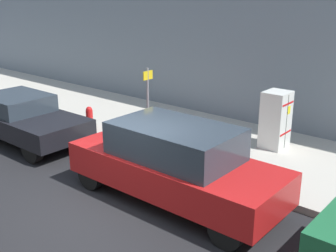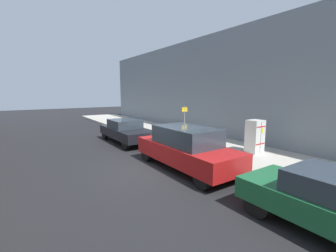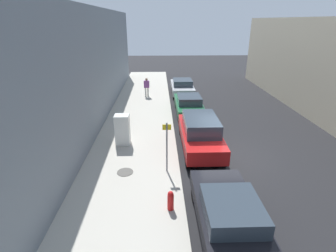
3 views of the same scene
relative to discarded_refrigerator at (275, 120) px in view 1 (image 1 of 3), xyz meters
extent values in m
plane|color=black|center=(5.16, -1.13, -0.98)|extent=(80.00, 80.00, 0.00)
cube|color=#B2ADA0|center=(0.60, -1.13, -0.89)|extent=(4.42, 44.00, 0.17)
cube|color=slate|center=(-2.60, -1.13, 2.54)|extent=(1.99, 39.60, 7.03)
cube|color=silver|center=(0.00, 0.00, 0.00)|extent=(0.75, 0.65, 1.62)
cube|color=black|center=(0.00, 0.33, 0.00)|extent=(0.01, 0.01, 1.54)
cube|color=yellow|center=(-0.09, 0.33, 0.32)|extent=(0.16, 0.01, 0.22)
cube|color=red|center=(0.00, 0.33, 0.52)|extent=(0.67, 0.01, 0.05)
cube|color=red|center=(0.00, 0.33, -0.32)|extent=(0.67, 0.01, 0.05)
cylinder|color=#47443F|center=(0.42, -2.85, -0.80)|extent=(0.70, 0.70, 0.02)
cylinder|color=slate|center=(2.23, -2.79, 0.32)|extent=(0.07, 0.07, 2.26)
cube|color=yellow|center=(2.23, -2.77, 1.25)|extent=(0.36, 0.02, 0.24)
cylinder|color=red|center=(2.29, -5.30, -0.50)|extent=(0.22, 0.22, 0.61)
sphere|color=red|center=(2.29, -5.30, -0.18)|extent=(0.20, 0.20, 0.20)
cube|color=black|center=(4.03, -6.35, -0.33)|extent=(1.87, 4.67, 0.55)
cube|color=#2D3842|center=(4.03, -6.58, 0.19)|extent=(1.65, 1.96, 0.50)
cylinder|color=black|center=(3.23, -4.63, -0.61)|extent=(0.22, 0.74, 0.74)
cylinder|color=black|center=(4.84, -4.63, -0.61)|extent=(0.22, 0.74, 0.74)
cylinder|color=black|center=(3.23, -8.06, -0.61)|extent=(0.22, 0.74, 0.74)
cube|color=red|center=(4.03, -0.36, -0.28)|extent=(1.89, 4.90, 0.70)
cube|color=#2D3842|center=(4.03, -0.36, 0.42)|extent=(1.66, 2.69, 0.70)
cylinder|color=black|center=(3.22, 1.50, -0.63)|extent=(0.22, 0.69, 0.69)
cylinder|color=black|center=(4.85, 1.50, -0.63)|extent=(0.22, 0.69, 0.69)
cylinder|color=black|center=(3.22, -2.21, -0.63)|extent=(0.22, 0.69, 0.69)
cylinder|color=black|center=(4.85, -2.21, -0.63)|extent=(0.22, 0.69, 0.69)
camera|label=1|loc=(10.55, 4.91, 3.49)|focal=45.00mm
camera|label=2|loc=(9.64, 6.60, 2.15)|focal=24.00mm
camera|label=3|loc=(1.94, -12.67, 5.31)|focal=28.00mm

